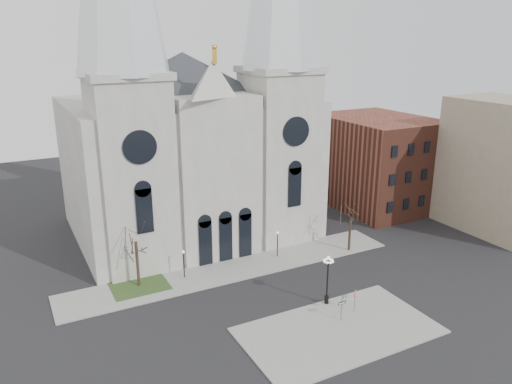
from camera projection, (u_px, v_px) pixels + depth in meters
name	position (u px, v px, depth m)	size (l,w,h in m)	color
ground	(283.00, 314.00, 48.83)	(160.00, 160.00, 0.00)	black
sidewalk_near	(338.00, 330.00, 45.91)	(18.00, 10.00, 0.14)	gray
sidewalk_far	(235.00, 268.00, 58.10)	(40.00, 6.00, 0.14)	gray
grass_patch	(139.00, 286.00, 54.07)	(6.00, 5.00, 0.18)	#253F1B
cathedral	(193.00, 98.00, 62.59)	(33.00, 26.66, 54.00)	#9E9B93
bg_building_brick	(376.00, 162.00, 78.58)	(14.00, 18.00, 14.00)	brown
bg_building_tan	(501.00, 166.00, 68.00)	(10.00, 14.00, 18.00)	gray
tree_left	(136.00, 239.00, 52.42)	(3.20, 3.20, 7.50)	black
tree_right	(351.00, 218.00, 61.72)	(3.20, 3.20, 6.00)	black
ped_lamp_left	(184.00, 259.00, 55.19)	(0.32, 0.32, 3.26)	black
ped_lamp_right	(277.00, 240.00, 60.50)	(0.32, 0.32, 3.26)	black
stop_sign	(355.00, 296.00, 48.51)	(0.83, 0.12, 2.31)	slate
globe_lamp	(328.00, 274.00, 49.52)	(1.17, 1.17, 5.18)	black
one_way_sign	(342.00, 307.00, 47.09)	(0.91, 0.09, 2.07)	slate
street_name_sign	(343.00, 303.00, 48.14)	(0.67, 0.08, 2.08)	slate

